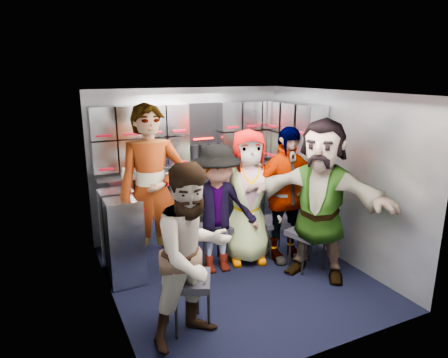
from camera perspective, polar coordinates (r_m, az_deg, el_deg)
name	(u,v)px	position (r m, az deg, el deg)	size (l,w,h in m)	color
floor	(236,275)	(4.83, 1.77, -13.53)	(3.00, 3.00, 0.00)	black
wall_back	(189,162)	(5.75, -5.02, 2.37)	(2.80, 0.04, 2.10)	#9399A1
wall_left	(108,207)	(4.00, -16.25, -3.93)	(0.04, 3.00, 2.10)	#9399A1
wall_right	(336,176)	(5.20, 15.72, 0.46)	(0.04, 3.00, 2.10)	#9399A1
ceiling	(238,93)	(4.24, 2.01, 12.22)	(2.80, 3.00, 0.02)	silver
cart_bank_back	(195,203)	(5.71, -4.15, -3.49)	(2.68, 0.38, 0.99)	#A7AEB8
cart_bank_left	(122,236)	(4.75, -14.41, -7.92)	(0.38, 0.76, 0.99)	#A7AEB8
counter	(194,168)	(5.57, -4.25, 1.59)	(2.68, 0.42, 0.03)	#BBBDC2
locker_bank_back	(192,133)	(5.53, -4.57, 6.51)	(2.68, 0.28, 0.82)	#A7AEB8
locker_bank_right	(295,134)	(5.55, 10.13, 6.36)	(0.28, 1.00, 0.82)	#A7AEB8
right_cabinet	(296,205)	(5.71, 10.25, -3.66)	(0.28, 1.20, 1.00)	#A7AEB8
coffee_niche	(203,133)	(5.65, -3.08, 6.52)	(0.46, 0.16, 0.84)	black
red_latch_strip	(200,181)	(5.42, -3.44, -0.24)	(2.60, 0.02, 0.03)	#A70214
jump_seat_near_left	(187,283)	(3.78, -5.32, -14.62)	(0.55, 0.54, 0.50)	black
jump_seat_mid_left	(211,231)	(4.90, -1.84, -7.45)	(0.46, 0.44, 0.49)	black
jump_seat_center	(240,227)	(5.18, 2.37, -6.91)	(0.41, 0.39, 0.42)	black
jump_seat_mid_right	(276,223)	(5.24, 7.41, -6.28)	(0.45, 0.43, 0.47)	black
jump_seat_near_right	(308,235)	(4.90, 11.85, -7.79)	(0.51, 0.49, 0.49)	black
attendant_standing	(152,193)	(4.54, -10.24, -2.01)	(0.73, 0.48, 1.99)	black
attendant_arc_a	(193,255)	(3.46, -4.41, -10.75)	(0.78, 0.61, 1.61)	black
attendant_arc_b	(217,210)	(4.63, -0.97, -4.40)	(0.99, 0.57, 1.53)	black
attendant_arc_c	(248,197)	(4.88, 3.41, -2.60)	(0.81, 0.53, 1.66)	black
attendant_arc_d	(285,195)	(4.95, 8.71, -2.29)	(0.99, 0.41, 1.69)	black
attendant_arc_e	(320,200)	(4.60, 13.53, -2.95)	(1.71, 0.54, 1.84)	black
bottle_left	(137,164)	(5.25, -12.30, 2.13)	(0.07, 0.07, 0.27)	white
bottle_mid	(156,162)	(5.31, -9.67, 2.47)	(0.07, 0.07, 0.28)	white
bottle_right	(223,155)	(5.65, -0.10, 3.41)	(0.07, 0.07, 0.27)	white
cup_left	(124,171)	(5.23, -14.05, 1.06)	(0.08, 0.08, 0.11)	beige
cup_right	(224,161)	(5.66, -0.07, 2.59)	(0.08, 0.08, 0.11)	beige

